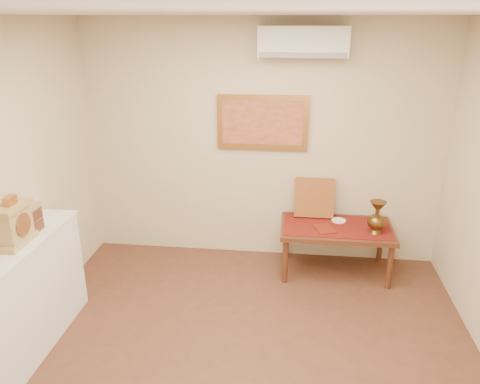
# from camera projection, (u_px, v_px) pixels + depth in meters

# --- Properties ---
(ceiling) EXTENTS (4.50, 4.50, 0.00)m
(ceiling) POSITION_uv_depth(u_px,v_px,m) (237.00, 13.00, 2.66)
(ceiling) COLOR white
(ceiling) RESTS_ON ground
(wall_back) EXTENTS (4.00, 0.02, 2.70)m
(wall_back) POSITION_uv_depth(u_px,v_px,m) (262.00, 144.00, 5.22)
(wall_back) COLOR beige
(wall_back) RESTS_ON ground
(table_cloth) EXTENTS (1.14, 0.59, 0.01)m
(table_cloth) POSITION_uv_depth(u_px,v_px,m) (337.00, 226.00, 5.06)
(table_cloth) COLOR maroon
(table_cloth) RESTS_ON low_table
(brass_urn_tall) EXTENTS (0.19, 0.19, 0.43)m
(brass_urn_tall) POSITION_uv_depth(u_px,v_px,m) (377.00, 214.00, 4.83)
(brass_urn_tall) COLOR brown
(brass_urn_tall) RESTS_ON table_cloth
(plate) EXTENTS (0.16, 0.16, 0.01)m
(plate) POSITION_uv_depth(u_px,v_px,m) (339.00, 220.00, 5.18)
(plate) COLOR white
(plate) RESTS_ON table_cloth
(menu) EXTENTS (0.25, 0.29, 0.01)m
(menu) POSITION_uv_depth(u_px,v_px,m) (324.00, 229.00, 4.98)
(menu) COLOR maroon
(menu) RESTS_ON table_cloth
(cushion) EXTENTS (0.44, 0.19, 0.45)m
(cushion) POSITION_uv_depth(u_px,v_px,m) (314.00, 198.00, 5.25)
(cushion) COLOR maroon
(cushion) RESTS_ON table_cloth
(display_ledge) EXTENTS (0.37, 2.02, 0.98)m
(display_ledge) POSITION_uv_depth(u_px,v_px,m) (5.00, 317.00, 3.63)
(display_ledge) COLOR white
(display_ledge) RESTS_ON floor
(mantel_clock) EXTENTS (0.17, 0.36, 0.41)m
(mantel_clock) POSITION_uv_depth(u_px,v_px,m) (15.00, 224.00, 3.67)
(mantel_clock) COLOR tan
(mantel_clock) RESTS_ON display_ledge
(wooden_chest) EXTENTS (0.16, 0.21, 0.24)m
(wooden_chest) POSITION_uv_depth(u_px,v_px,m) (29.00, 219.00, 3.89)
(wooden_chest) COLOR tan
(wooden_chest) RESTS_ON display_ledge
(low_table) EXTENTS (1.20, 0.70, 0.55)m
(low_table) POSITION_uv_depth(u_px,v_px,m) (336.00, 232.00, 5.09)
(low_table) COLOR #542A19
(low_table) RESTS_ON floor
(painting) EXTENTS (1.00, 0.06, 0.60)m
(painting) POSITION_uv_depth(u_px,v_px,m) (263.00, 122.00, 5.11)
(painting) COLOR #B47539
(painting) RESTS_ON wall_back
(ac_unit) EXTENTS (0.90, 0.25, 0.30)m
(ac_unit) POSITION_uv_depth(u_px,v_px,m) (303.00, 42.00, 4.67)
(ac_unit) COLOR white
(ac_unit) RESTS_ON wall_back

